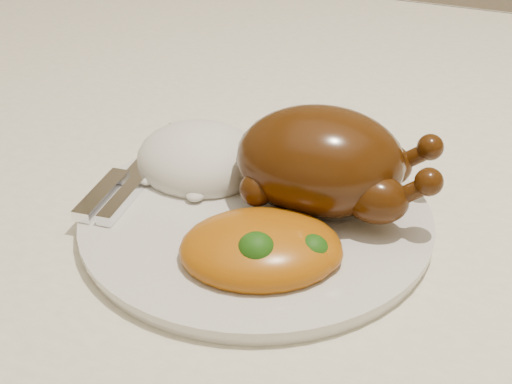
% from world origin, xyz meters
% --- Properties ---
extents(dining_table, '(1.60, 0.90, 0.76)m').
position_xyz_m(dining_table, '(0.00, 0.00, 0.67)').
color(dining_table, brown).
rests_on(dining_table, floor).
extents(tablecloth, '(1.73, 1.03, 0.18)m').
position_xyz_m(tablecloth, '(0.00, 0.00, 0.74)').
color(tablecloth, white).
rests_on(tablecloth, dining_table).
extents(dinner_plate, '(0.37, 0.37, 0.01)m').
position_xyz_m(dinner_plate, '(-0.12, -0.16, 0.77)').
color(dinner_plate, silver).
rests_on(dinner_plate, tablecloth).
extents(roast_chicken, '(0.18, 0.13, 0.09)m').
position_xyz_m(roast_chicken, '(-0.08, -0.12, 0.82)').
color(roast_chicken, '#462107').
rests_on(roast_chicken, dinner_plate).
extents(rice_mound, '(0.13, 0.12, 0.06)m').
position_xyz_m(rice_mound, '(-0.20, -0.11, 0.79)').
color(rice_mound, white).
rests_on(rice_mound, dinner_plate).
extents(mac_and_cheese, '(0.15, 0.14, 0.05)m').
position_xyz_m(mac_and_cheese, '(-0.09, -0.21, 0.79)').
color(mac_and_cheese, '#B75A0B').
rests_on(mac_and_cheese, dinner_plate).
extents(cutlery, '(0.04, 0.18, 0.01)m').
position_xyz_m(cutlery, '(-0.24, -0.16, 0.79)').
color(cutlery, silver).
rests_on(cutlery, dinner_plate).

